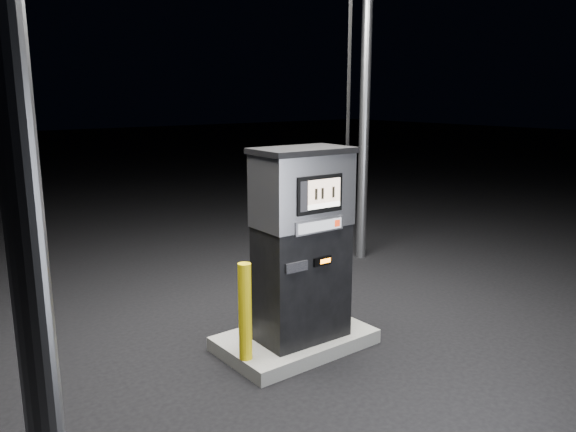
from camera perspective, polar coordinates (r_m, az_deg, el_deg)
ground at (r=6.23m, az=0.72°, el=-13.11°), size 80.00×80.00×0.00m
pump_island at (r=6.19m, az=0.72°, el=-12.48°), size 1.60×1.00×0.15m
fuel_dispenser at (r=5.75m, az=1.46°, el=-2.76°), size 1.11×0.63×4.15m
bollard_left at (r=5.46m, az=-4.38°, el=-9.68°), size 0.14×0.14×0.97m
bollard_right at (r=6.49m, az=5.75°, el=-6.99°), size 0.10×0.10×0.77m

